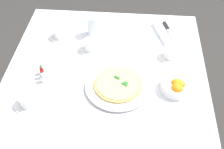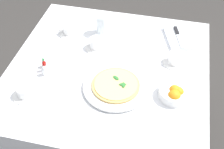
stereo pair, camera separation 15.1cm
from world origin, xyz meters
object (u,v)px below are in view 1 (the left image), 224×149
Objects in this scene: coffee_cup_near_left at (171,53)px; dinner_knife at (169,31)px; coffee_cup_near_right at (60,34)px; salt_shaker at (43,78)px; citrus_bowl at (177,86)px; coffee_cup_left_edge at (27,101)px; pepper_shaker at (42,70)px; napkin_folded at (168,32)px; coffee_cup_right_edge at (91,45)px; hot_sauce_bottle at (42,72)px; pizza_plate at (118,86)px; pizza at (118,84)px; water_glass_far_right at (93,27)px.

coffee_cup_near_left reaches higher than dinner_knife.
coffee_cup_near_right is 2.32× the size of salt_shaker.
salt_shaker is (-0.00, -0.66, -0.00)m from citrus_bowl.
coffee_cup_near_left is 1.00× the size of coffee_cup_left_edge.
coffee_cup_near_left is at bearing 110.42° from salt_shaker.
pepper_shaker is at bearing -76.13° from dinner_knife.
citrus_bowl is (0.46, 0.01, 0.02)m from napkin_folded.
hot_sauce_bottle reaches higher than coffee_cup_right_edge.
dinner_knife is at bearing 149.58° from pizza_plate.
napkin_folded is 0.79m from salt_shaker.
coffee_cup_near_right is (-0.12, -0.63, -0.00)m from coffee_cup_near_left.
coffee_cup_left_edge is 2.36× the size of pepper_shaker.
citrus_bowl reaches higher than coffee_cup_near_left.
coffee_cup_near_left is 0.69m from pepper_shaker.
pizza_plate is at bearing -88.57° from citrus_bowl.
dinner_knife is at bearing 179.71° from coffee_cup_near_left.
dinner_knife is at bearing 149.60° from pizza.
pizza_plate is 0.52m from coffee_cup_near_right.
pizza_plate is 5.71× the size of pepper_shaker.
pizza_plate is 0.53m from dinner_knife.
coffee_cup_left_edge is 1.10× the size of water_glass_far_right.
pepper_shaker is at bearing -95.11° from citrus_bowl.
pepper_shaker is at bearing 175.55° from coffee_cup_left_edge.
pizza is at bearing 80.29° from pepper_shaker.
pizza is 0.94× the size of napkin_folded.
coffee_cup_near_left is 2.36× the size of salt_shaker.
coffee_cup_near_right reaches higher than salt_shaker.
citrus_bowl is 0.67m from hot_sauce_bottle.
hot_sauce_bottle is 0.03m from pepper_shaker.
salt_shaker is 0.06m from pepper_shaker.
coffee_cup_near_left is 0.78m from coffee_cup_left_edge.
coffee_cup_left_edge is 0.71m from citrus_bowl.
coffee_cup_right_edge is 0.53m from citrus_bowl.
pizza is 1.81× the size of coffee_cup_right_edge.
coffee_cup_near_left is at bearing 119.93° from coffee_cup_left_edge.
hot_sauce_bottle is (-0.03, -0.67, 0.01)m from citrus_bowl.
coffee_cup_near_left is 0.64m from coffee_cup_near_right.
dinner_knife is 3.42× the size of salt_shaker.
coffee_cup_near_right is at bearing -74.99° from water_glass_far_right.
hot_sauce_bottle is (0.33, -0.02, 0.01)m from coffee_cup_near_right.
coffee_cup_right_edge is 2.32× the size of salt_shaker.
coffee_cup_near_left is at bearing 68.72° from water_glass_far_right.
pizza is 0.40m from pepper_shaker.
pepper_shaker reaches higher than napkin_folded.
citrus_bowl is at bearing 87.20° from hot_sauce_bottle.
napkin_folded is at bearing 120.73° from pepper_shaker.
coffee_cup_near_right is at bearing -135.86° from pizza_plate.
coffee_cup_near_right is 0.68× the size of dinner_knife.
water_glass_far_right is 2.15× the size of pepper_shaker.
coffee_cup_near_left reaches higher than salt_shaker.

